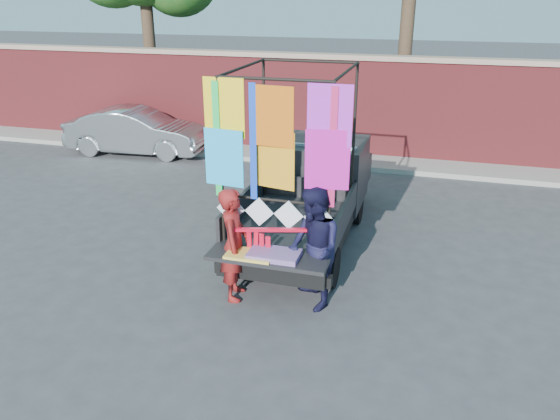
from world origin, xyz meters
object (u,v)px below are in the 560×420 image
(sedan, at_px, (137,131))
(man, at_px, (314,248))
(pickup_truck, at_px, (313,190))
(woman, at_px, (234,244))

(sedan, height_order, man, man)
(pickup_truck, height_order, man, pickup_truck)
(sedan, relative_size, woman, 2.25)
(woman, xyz_separation_m, man, (1.11, 0.09, 0.05))
(pickup_truck, xyz_separation_m, woman, (-0.52, -2.61, 0.04))
(sedan, height_order, woman, woman)
(pickup_truck, relative_size, woman, 2.99)
(man, bearing_deg, sedan, -166.29)
(pickup_truck, bearing_deg, sedan, 147.28)
(pickup_truck, relative_size, man, 2.83)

